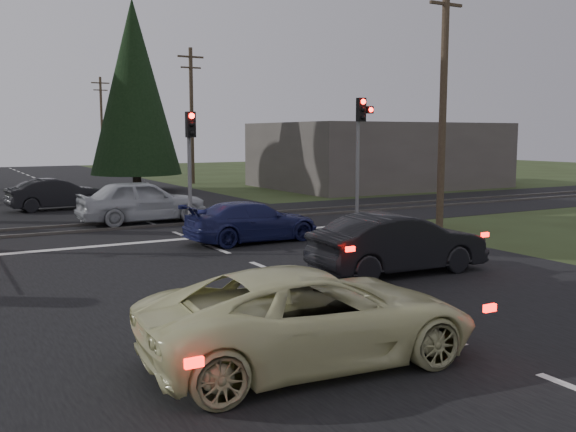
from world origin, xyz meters
TOP-DOWN VIEW (x-y plane):
  - ground at (0.00, 0.00)m, footprint 120.00×120.00m
  - road at (0.00, 10.00)m, footprint 14.00×100.00m
  - rail_corridor at (0.00, 12.00)m, footprint 120.00×8.00m
  - stop_line at (0.00, 8.20)m, footprint 13.00×0.35m
  - rail_near at (0.00, 11.20)m, footprint 120.00×0.12m
  - rail_far at (0.00, 12.80)m, footprint 120.00×0.12m
  - traffic_signal_right at (7.55, 9.47)m, footprint 0.68×0.48m
  - traffic_signal_center at (1.00, 10.68)m, footprint 0.32×0.48m
  - utility_pole_near at (8.50, 6.00)m, footprint 1.80×0.26m
  - utility_pole_mid at (8.50, 30.00)m, footprint 1.80×0.26m
  - utility_pole_far at (8.50, 55.00)m, footprint 1.80×0.26m
  - conifer_tree at (3.50, 26.00)m, footprint 5.20×5.20m
  - building_right at (18.00, 22.00)m, footprint 14.00×10.00m
  - cream_coupe at (-2.49, -3.22)m, footprint 5.16×2.71m
  - dark_hatchback at (2.50, 0.93)m, footprint 4.41×1.74m
  - silver_car at (-0.20, 12.68)m, footprint 4.77×1.93m
  - blue_sedan at (1.47, 6.71)m, footprint 4.35×1.88m
  - dark_car_far at (-2.25, 18.60)m, footprint 4.28×1.87m

SIDE VIEW (x-z plane):
  - ground at x=0.00m, z-range 0.00..0.00m
  - road at x=0.00m, z-range 0.00..0.01m
  - rail_corridor at x=0.00m, z-range 0.00..0.01m
  - stop_line at x=0.00m, z-range 0.01..0.01m
  - rail_near at x=0.00m, z-range 0.00..0.10m
  - rail_far at x=0.00m, z-range 0.00..0.10m
  - blue_sedan at x=1.47m, z-range 0.00..1.25m
  - dark_car_far at x=-2.25m, z-range 0.00..1.37m
  - cream_coupe at x=-2.49m, z-range 0.00..1.38m
  - dark_hatchback at x=2.50m, z-range 0.00..1.43m
  - silver_car at x=-0.20m, z-range 0.00..1.62m
  - building_right at x=18.00m, z-range 0.00..4.00m
  - traffic_signal_center at x=1.00m, z-range 0.76..4.86m
  - traffic_signal_right at x=7.55m, z-range 0.96..5.66m
  - utility_pole_near at x=8.50m, z-range 0.23..9.23m
  - utility_pole_mid at x=8.50m, z-range 0.23..9.23m
  - utility_pole_far at x=8.50m, z-range 0.23..9.23m
  - conifer_tree at x=3.50m, z-range 0.49..11.49m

